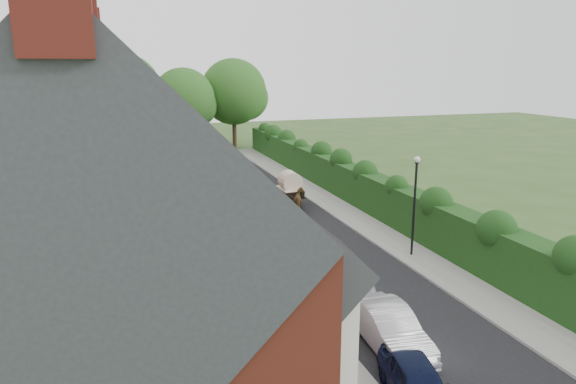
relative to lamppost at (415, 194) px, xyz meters
The scene contains 23 objects.
ground 6.20m from the lamppost, 130.36° to the right, with size 140.00×140.00×0.00m, color #2D4C1E.
road 8.66m from the lamppost, 119.12° to the left, with size 6.00×58.00×0.02m, color black.
pavement_hedge_side 7.71m from the lamppost, 88.36° to the left, with size 2.20×58.00×0.12m, color gray.
pavement_house_side 10.93m from the lamppost, 137.91° to the left, with size 1.70×58.00×0.12m, color gray.
kerb_hedge_side 7.76m from the lamppost, 96.92° to the left, with size 0.18×58.00×0.13m, color gray.
kerb_house_side 10.38m from the lamppost, 134.79° to the left, with size 0.18×58.00×0.13m, color gray.
hedge 7.47m from the lamppost, 74.05° to the left, with size 2.10×58.00×2.85m.
terrace_row 15.52m from the lamppost, 157.25° to the left, with size 9.05×40.50×11.50m.
garden_wall_row 10.98m from the lamppost, 145.56° to the left, with size 0.35×40.35×1.10m.
lamppost is the anchor object (origin of this frame).
tree_far_left 36.66m from the lamppost, 99.53° to the left, with size 7.14×6.80×9.29m.
tree_far_right 38.20m from the lamppost, 90.02° to the left, with size 7.98×7.60×10.31m.
tree_far_back 41.01m from the lamppost, 107.06° to the left, with size 8.40×8.00×10.82m.
car_navy 12.23m from the lamppost, 121.28° to the right, with size 1.50×3.72×1.27m, color black.
car_silver_a 9.39m from the lamppost, 126.90° to the right, with size 1.51×4.32×1.42m, color #AAA9AE.
car_silver_b 6.52m from the lamppost, 158.45° to the right, with size 2.40×5.22×1.45m, color #A8ABAF.
car_white 7.42m from the lamppost, 153.59° to the left, with size 1.80×4.43×1.29m, color silver.
car_green 11.71m from the lamppost, 123.52° to the left, with size 1.60×3.97×1.35m, color black.
car_red 15.78m from the lamppost, 114.26° to the left, with size 1.61×4.62×1.52m, color maroon.
car_beige 23.65m from the lamppost, 105.59° to the left, with size 2.64×5.73×1.59m, color beige.
car_grey 26.32m from the lamppost, 104.14° to the left, with size 2.07×5.08×1.47m, color slate.
horse 10.03m from the lamppost, 105.49° to the left, with size 0.85×1.86×1.57m, color #533D1E.
horse_cart 11.83m from the lamppost, 102.85° to the left, with size 1.50×3.33×2.40m.
Camera 1 is at (-10.40, -17.20, 9.41)m, focal length 32.00 mm.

